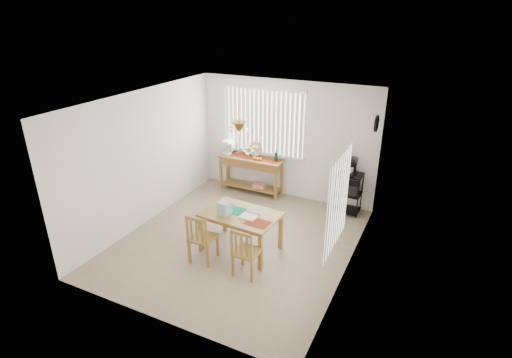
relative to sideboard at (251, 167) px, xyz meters
The scene contains 10 objects.
ground 2.24m from the sideboard, 69.88° to the right, with size 4.00×4.50×0.01m, color gray.
room_shell 2.39m from the sideboard, 69.66° to the right, with size 4.20×4.70×2.70m.
sideboard is the anchor object (origin of this frame).
sideboard_items 0.42m from the sideboard, behind, with size 1.42×0.35×0.64m.
wire_cart 2.26m from the sideboard, ahead, with size 0.51×0.41×0.87m.
cart_items 2.29m from the sideboard, ahead, with size 0.20×0.25×0.36m.
dining_table 2.38m from the sideboard, 67.71° to the right, with size 1.37×0.93×0.70m.
table_items 2.44m from the sideboard, 71.58° to the right, with size 1.00×0.54×0.22m.
chair_left 2.86m from the sideboard, 80.11° to the right, with size 0.43×0.43×0.89m.
chair_right 3.15m from the sideboard, 64.96° to the right, with size 0.39×0.39×0.85m.
Camera 1 is at (3.05, -5.52, 3.96)m, focal length 28.00 mm.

